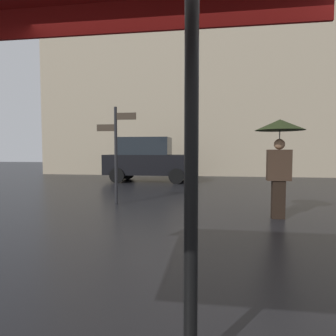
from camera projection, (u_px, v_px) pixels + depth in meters
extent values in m
plane|color=black|center=(187.00, 300.00, 2.86)|extent=(60.00, 60.00, 0.00)
cylinder|color=black|center=(191.00, 174.00, 1.86)|extent=(0.09, 0.09, 2.63)
cube|color=maroon|center=(113.00, 18.00, 2.31)|extent=(3.27, 0.03, 0.24)
cube|color=black|center=(278.00, 200.00, 6.26)|extent=(0.27, 0.17, 0.82)
cube|color=#332319|center=(279.00, 165.00, 6.21)|extent=(0.49, 0.22, 0.66)
sphere|color=#936B4C|center=(279.00, 144.00, 6.19)|extent=(0.23, 0.23, 0.23)
cylinder|color=black|center=(280.00, 137.00, 6.18)|extent=(0.02, 0.02, 0.30)
cone|color=black|center=(280.00, 125.00, 6.16)|extent=(1.03, 1.03, 0.23)
cube|color=black|center=(150.00, 164.00, 13.64)|extent=(4.09, 1.69, 0.91)
cube|color=black|center=(146.00, 146.00, 13.61)|extent=(2.25, 1.56, 0.80)
cylinder|color=black|center=(180.00, 173.00, 14.31)|extent=(0.68, 0.18, 0.68)
cylinder|color=black|center=(176.00, 176.00, 12.64)|extent=(0.68, 0.18, 0.68)
cylinder|color=black|center=(128.00, 172.00, 14.69)|extent=(0.68, 0.18, 0.68)
cylinder|color=black|center=(117.00, 175.00, 13.02)|extent=(0.68, 0.18, 0.68)
cylinder|color=black|center=(116.00, 156.00, 7.86)|extent=(0.08, 0.08, 2.62)
cube|color=#33281E|center=(126.00, 116.00, 7.75)|extent=(0.56, 0.04, 0.18)
cube|color=#33281E|center=(106.00, 128.00, 7.85)|extent=(0.52, 0.04, 0.18)
cube|color=gray|center=(207.00, 45.00, 16.99)|extent=(19.71, 2.21, 15.13)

